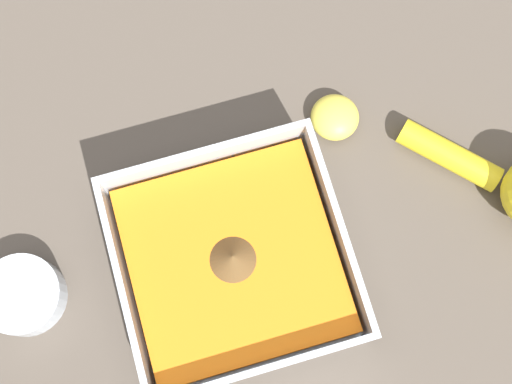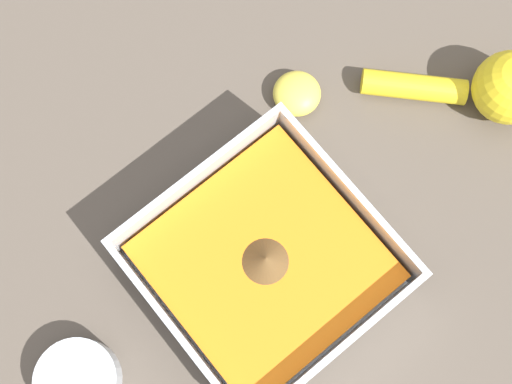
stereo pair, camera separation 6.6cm
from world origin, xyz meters
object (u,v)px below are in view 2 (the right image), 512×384
object	(u,v)px
lemon_squeezer	(495,87)
lemon_half	(297,94)
square_dish	(265,265)
spice_bowl	(79,380)

from	to	relation	value
lemon_squeezer	lemon_half	bearing A→B (deg)	-173.60
square_dish	lemon_half	xyz separation A→B (m)	(-0.14, -0.12, -0.01)
square_dish	lemon_squeezer	size ratio (longest dim) A/B	1.39
square_dish	lemon_half	size ratio (longest dim) A/B	4.21
square_dish	lemon_squeezer	xyz separation A→B (m)	(-0.28, 0.01, 0.01)
lemon_squeezer	lemon_half	world-z (taller)	lemon_squeezer
square_dish	lemon_squeezer	distance (m)	0.28
lemon_squeezer	lemon_half	size ratio (longest dim) A/B	3.03
spice_bowl	square_dish	bearing A→B (deg)	171.97
spice_bowl	lemon_half	size ratio (longest dim) A/B	1.55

